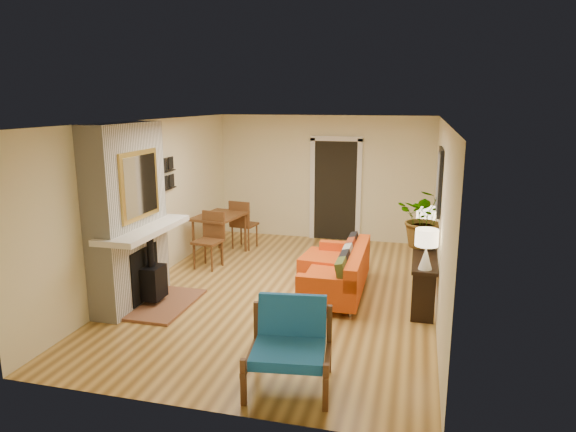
# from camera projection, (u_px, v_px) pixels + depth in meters

# --- Properties ---
(room_shell) EXTENTS (6.50, 6.50, 6.50)m
(room_shell) POSITION_uv_depth(u_px,v_px,m) (349.00, 187.00, 10.05)
(room_shell) COLOR tan
(room_shell) RESTS_ON ground
(fireplace) EXTENTS (1.09, 1.68, 2.60)m
(fireplace) POSITION_uv_depth(u_px,v_px,m) (130.00, 220.00, 7.25)
(fireplace) COLOR white
(fireplace) RESTS_ON ground
(sofa) EXTENTS (0.86, 1.96, 0.77)m
(sofa) POSITION_uv_depth(u_px,v_px,m) (341.00, 272.00, 7.82)
(sofa) COLOR silver
(sofa) RESTS_ON ground
(ottoman) EXTENTS (0.89, 0.89, 0.42)m
(ottoman) POSITION_uv_depth(u_px,v_px,m) (328.00, 265.00, 8.45)
(ottoman) COLOR silver
(ottoman) RESTS_ON ground
(blue_chair) EXTENTS (0.95, 0.93, 0.89)m
(blue_chair) POSITION_uv_depth(u_px,v_px,m) (290.00, 339.00, 5.31)
(blue_chair) COLOR brown
(blue_chair) RESTS_ON ground
(dining_table) EXTENTS (0.96, 1.86, 0.98)m
(dining_table) POSITION_uv_depth(u_px,v_px,m) (223.00, 223.00, 9.60)
(dining_table) COLOR brown
(dining_table) RESTS_ON ground
(console_table) EXTENTS (0.34, 1.85, 0.72)m
(console_table) POSITION_uv_depth(u_px,v_px,m) (424.00, 262.00, 7.52)
(console_table) COLOR black
(console_table) RESTS_ON ground
(lamp_near) EXTENTS (0.30, 0.30, 0.54)m
(lamp_near) POSITION_uv_depth(u_px,v_px,m) (426.00, 244.00, 6.68)
(lamp_near) COLOR white
(lamp_near) RESTS_ON console_table
(lamp_far) EXTENTS (0.30, 0.30, 0.54)m
(lamp_far) POSITION_uv_depth(u_px,v_px,m) (426.00, 219.00, 8.09)
(lamp_far) COLOR white
(lamp_far) RESTS_ON console_table
(houseplant) EXTENTS (0.84, 0.74, 0.91)m
(houseplant) POSITION_uv_depth(u_px,v_px,m) (426.00, 218.00, 7.67)
(houseplant) COLOR #1E5919
(houseplant) RESTS_ON console_table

